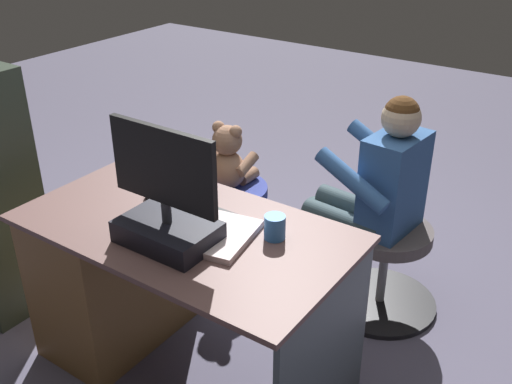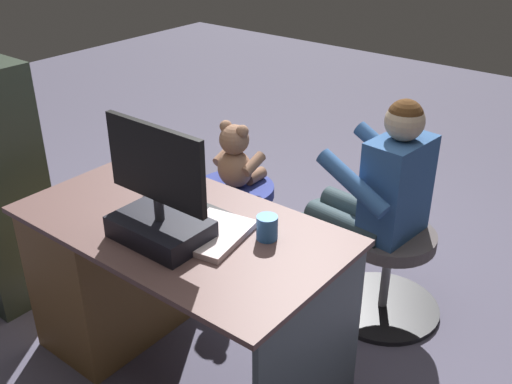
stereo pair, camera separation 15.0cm
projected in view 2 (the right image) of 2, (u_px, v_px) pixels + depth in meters
ground_plane at (246, 319)px, 2.92m from camera, size 10.00×10.00×0.00m
desk at (129, 265)px, 2.65m from camera, size 1.31×0.72×0.74m
monitor at (159, 208)px, 2.14m from camera, size 0.46×0.24×0.45m
keyboard at (199, 213)px, 2.35m from camera, size 0.42×0.14×0.02m
computer_mouse at (153, 189)px, 2.51m from camera, size 0.06×0.10×0.04m
cup at (267, 228)px, 2.18m from camera, size 0.08×0.08×0.09m
tv_remote at (145, 207)px, 2.39m from camera, size 0.07×0.16×0.02m
notebook_binder at (213, 234)px, 2.20m from camera, size 0.27×0.34×0.02m
office_chair_teddy at (236, 216)px, 3.30m from camera, size 0.52×0.52×0.45m
teddy_bear at (236, 158)px, 3.15m from camera, size 0.26×0.26×0.36m
visitor_chair at (387, 268)px, 2.88m from camera, size 0.56×0.56×0.45m
person at (375, 191)px, 2.75m from camera, size 0.58×0.51×1.10m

